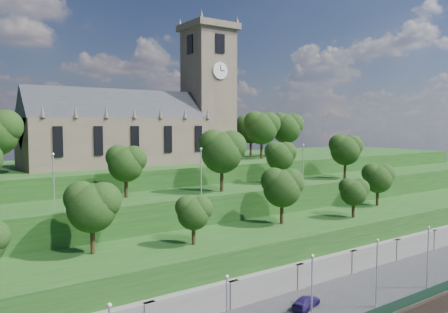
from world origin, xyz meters
TOP-DOWN VIEW (x-y plane):
  - retaining_wall at (0.00, 11.97)m, footprint 160.00×2.10m
  - embankment_lower at (0.00, 18.00)m, footprint 160.00×12.00m
  - embankment_upper at (0.00, 29.00)m, footprint 160.00×10.00m
  - hilltop at (0.00, 50.00)m, footprint 160.00×32.00m
  - church at (0.79, 45.98)m, footprint 38.60×12.35m
  - trees_lower at (2.90, 18.63)m, footprint 65.34×8.69m
  - trees_upper at (2.09, 27.92)m, footprint 66.27×8.53m
  - trees_hilltop at (-3.38, 44.48)m, footprint 73.36×16.13m
  - lamp_posts_promenade at (-2.00, 2.50)m, footprint 60.36×0.36m
  - lamp_posts_upper at (0.00, 26.00)m, footprint 40.36×0.36m
  - car_right at (1.58, 6.75)m, footprint 4.64×3.00m

SIDE VIEW (x-z plane):
  - retaining_wall at x=0.00m, z-range 0.00..5.00m
  - car_right at x=1.58m, z-range 2.00..3.25m
  - embankment_lower at x=0.00m, z-range 0.00..8.00m
  - embankment_upper at x=0.00m, z-range 0.00..12.00m
  - lamp_posts_promenade at x=-2.00m, z-range 2.60..10.25m
  - hilltop at x=0.00m, z-range 0.00..15.00m
  - trees_lower at x=2.90m, z-range 8.92..16.90m
  - lamp_posts_upper at x=0.00m, z-range 12.59..19.35m
  - trees_upper at x=2.09m, z-range 13.04..22.31m
  - trees_hilltop at x=-3.38m, z-range 16.27..27.24m
  - church at x=0.79m, z-range 8.72..36.32m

